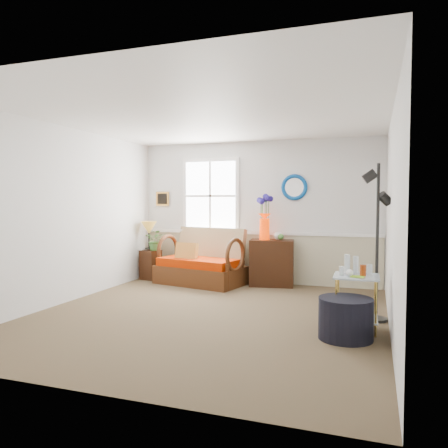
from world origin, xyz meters
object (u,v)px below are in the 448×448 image
(lamp_stand, at_px, (151,265))
(ottoman, at_px, (346,318))
(side_table, at_px, (356,303))
(loveseat, at_px, (201,256))
(cabinet, at_px, (272,263))
(floor_lamp, at_px, (377,243))

(lamp_stand, relative_size, ottoman, 0.96)
(lamp_stand, distance_m, side_table, 4.44)
(loveseat, distance_m, side_table, 3.46)
(lamp_stand, height_order, side_table, side_table)
(loveseat, distance_m, ottoman, 3.63)
(cabinet, xyz_separation_m, ottoman, (1.43, -2.71, -0.18))
(side_table, bearing_deg, cabinet, 123.23)
(side_table, xyz_separation_m, ottoman, (-0.09, -0.38, -0.10))
(cabinet, bearing_deg, floor_lamp, -54.43)
(lamp_stand, height_order, floor_lamp, floor_lamp)
(loveseat, height_order, floor_lamp, floor_lamp)
(floor_lamp, bearing_deg, ottoman, -115.33)
(floor_lamp, height_order, ottoman, floor_lamp)
(ottoman, bearing_deg, cabinet, 117.90)
(cabinet, distance_m, floor_lamp, 2.59)
(loveseat, xyz_separation_m, cabinet, (1.25, 0.28, -0.09))
(ottoman, bearing_deg, side_table, 76.23)
(lamp_stand, relative_size, cabinet, 0.69)
(loveseat, relative_size, side_table, 2.41)
(loveseat, xyz_separation_m, lamp_stand, (-1.09, 0.13, -0.22))
(cabinet, distance_m, side_table, 2.79)
(loveseat, relative_size, floor_lamp, 0.78)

